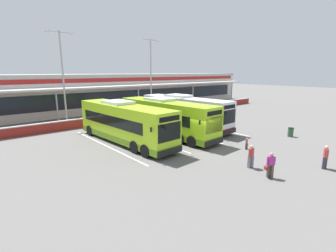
# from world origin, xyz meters

# --- Properties ---
(ground_plane) EXTENTS (200.00, 200.00, 0.00)m
(ground_plane) POSITION_xyz_m (0.00, 0.00, 0.00)
(ground_plane) COLOR #605E5B
(terminal_building) EXTENTS (70.00, 13.00, 6.00)m
(terminal_building) POSITION_xyz_m (-0.00, 26.91, 3.01)
(terminal_building) COLOR beige
(terminal_building) RESTS_ON ground
(red_barrier_wall) EXTENTS (60.00, 0.40, 1.10)m
(red_barrier_wall) POSITION_xyz_m (0.00, 14.50, 0.56)
(red_barrier_wall) COLOR maroon
(red_barrier_wall) RESTS_ON ground
(coach_bus_leftmost) EXTENTS (3.35, 12.25, 3.78)m
(coach_bus_leftmost) POSITION_xyz_m (-4.43, 5.79, 1.79)
(coach_bus_leftmost) COLOR #9ED11E
(coach_bus_leftmost) RESTS_ON ground
(coach_bus_left_centre) EXTENTS (3.35, 12.25, 3.78)m
(coach_bus_left_centre) POSITION_xyz_m (0.13, 5.31, 1.79)
(coach_bus_left_centre) COLOR #9ED11E
(coach_bus_left_centre) RESTS_ON ground
(coach_bus_centre) EXTENTS (3.35, 12.25, 3.78)m
(coach_bus_centre) POSITION_xyz_m (4.11, 6.74, 1.79)
(coach_bus_centre) COLOR silver
(coach_bus_centre) RESTS_ON ground
(bay_stripe_far_west) EXTENTS (0.14, 13.00, 0.01)m
(bay_stripe_far_west) POSITION_xyz_m (-6.30, 6.00, 0.00)
(bay_stripe_far_west) COLOR silver
(bay_stripe_far_west) RESTS_ON ground
(bay_stripe_west) EXTENTS (0.14, 13.00, 0.01)m
(bay_stripe_west) POSITION_xyz_m (-2.10, 6.00, 0.00)
(bay_stripe_west) COLOR silver
(bay_stripe_west) RESTS_ON ground
(bay_stripe_mid_west) EXTENTS (0.14, 13.00, 0.01)m
(bay_stripe_mid_west) POSITION_xyz_m (2.10, 6.00, 0.00)
(bay_stripe_mid_west) COLOR silver
(bay_stripe_mid_west) RESTS_ON ground
(bay_stripe_centre) EXTENTS (0.14, 13.00, 0.01)m
(bay_stripe_centre) POSITION_xyz_m (6.30, 6.00, 0.00)
(bay_stripe_centre) COLOR silver
(bay_stripe_centre) RESTS_ON ground
(pedestrian_with_handbag) EXTENTS (0.61, 0.53, 1.62)m
(pedestrian_with_handbag) POSITION_xyz_m (-1.73, -6.88, 0.86)
(pedestrian_with_handbag) COLOR #4C4238
(pedestrian_with_handbag) RESTS_ON ground
(pedestrian_in_dark_coat) EXTENTS (0.50, 0.37, 1.62)m
(pedestrian_in_dark_coat) POSITION_xyz_m (2.50, -8.55, 0.87)
(pedestrian_in_dark_coat) COLOR #33333D
(pedestrian_in_dark_coat) RESTS_ON ground
(pedestrian_child) EXTENTS (0.32, 0.22, 1.00)m
(pedestrian_child) POSITION_xyz_m (2.26, -2.74, 0.54)
(pedestrian_child) COLOR #4C4238
(pedestrian_child) RESTS_ON ground
(pedestrian_near_bin) EXTENTS (0.53, 0.30, 1.62)m
(pedestrian_near_bin) POSITION_xyz_m (-1.17, -5.22, 0.87)
(pedestrian_near_bin) COLOR slate
(pedestrian_near_bin) RESTS_ON ground
(lamp_post_west) EXTENTS (3.24, 0.28, 11.00)m
(lamp_post_west) POSITION_xyz_m (-5.85, 17.11, 6.29)
(lamp_post_west) COLOR #9E9EA3
(lamp_post_west) RESTS_ON ground
(lamp_post_centre) EXTENTS (3.24, 0.28, 11.00)m
(lamp_post_centre) POSITION_xyz_m (6.37, 16.14, 6.29)
(lamp_post_centre) COLOR #9E9EA3
(lamp_post_centre) RESTS_ON ground
(litter_bin) EXTENTS (0.54, 0.54, 0.93)m
(litter_bin) POSITION_xyz_m (9.34, -3.28, 0.47)
(litter_bin) COLOR #2D5133
(litter_bin) RESTS_ON ground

